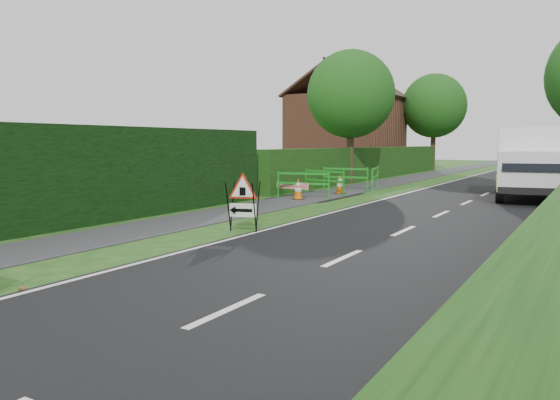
% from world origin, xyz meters
% --- Properties ---
extents(ground, '(120.00, 120.00, 0.00)m').
position_xyz_m(ground, '(0.00, 0.00, 0.00)').
color(ground, '#184413').
rests_on(ground, ground).
extents(road_surface, '(6.00, 90.00, 0.02)m').
position_xyz_m(road_surface, '(2.50, 35.00, 0.00)').
color(road_surface, black).
rests_on(road_surface, ground).
extents(footpath, '(2.00, 90.00, 0.02)m').
position_xyz_m(footpath, '(-3.00, 35.00, 0.01)').
color(footpath, '#2D2D30').
rests_on(footpath, ground).
extents(hedge_west_near, '(1.10, 18.00, 2.50)m').
position_xyz_m(hedge_west_near, '(-5.00, 0.00, 0.00)').
color(hedge_west_near, black).
rests_on(hedge_west_near, ground).
extents(hedge_west_far, '(1.00, 24.00, 1.80)m').
position_xyz_m(hedge_west_far, '(-5.00, 22.00, 0.00)').
color(hedge_west_far, '#14380F').
rests_on(hedge_west_far, ground).
extents(house_west, '(7.50, 7.40, 7.88)m').
position_xyz_m(house_west, '(-10.00, 30.00, 2.90)').
color(house_west, brown).
rests_on(house_west, ground).
extents(tree_nw, '(4.40, 4.40, 6.70)m').
position_xyz_m(tree_nw, '(-4.60, 18.00, 4.48)').
color(tree_nw, '#2D2116').
rests_on(tree_nw, ground).
extents(tree_fw, '(4.80, 4.80, 7.24)m').
position_xyz_m(tree_fw, '(-4.60, 34.00, 4.83)').
color(tree_fw, '#2D2116').
rests_on(tree_fw, ground).
extents(triangle_sign, '(0.97, 0.97, 1.16)m').
position_xyz_m(triangle_sign, '(-0.70, 2.50, 0.80)').
color(triangle_sign, black).
rests_on(triangle_sign, ground).
extents(works_van, '(3.08, 6.00, 2.61)m').
position_xyz_m(works_van, '(4.16, 14.18, 1.39)').
color(works_van, silver).
rests_on(works_van, ground).
extents(traffic_cone_3, '(0.38, 0.38, 0.79)m').
position_xyz_m(traffic_cone_3, '(-3.03, 9.55, 0.39)').
color(traffic_cone_3, black).
rests_on(traffic_cone_3, ground).
extents(traffic_cone_4, '(0.38, 0.38, 0.79)m').
position_xyz_m(traffic_cone_4, '(-2.62, 12.35, 0.39)').
color(traffic_cone_4, black).
rests_on(traffic_cone_4, ground).
extents(ped_barrier_0, '(2.09, 0.64, 1.00)m').
position_xyz_m(ped_barrier_0, '(-3.14, 10.15, 0.63)').
color(ped_barrier_0, '#18851C').
rests_on(ped_barrier_0, ground).
extents(ped_barrier_1, '(2.08, 0.87, 1.00)m').
position_xyz_m(ped_barrier_1, '(-3.16, 11.99, 0.63)').
color(ped_barrier_1, '#18851C').
rests_on(ped_barrier_1, ground).
extents(ped_barrier_2, '(2.09, 0.57, 1.00)m').
position_xyz_m(ped_barrier_2, '(-3.28, 14.40, 0.63)').
color(ped_barrier_2, '#18851C').
rests_on(ped_barrier_2, ground).
extents(ped_barrier_3, '(0.83, 2.08, 1.00)m').
position_xyz_m(ped_barrier_3, '(-2.19, 15.19, 0.63)').
color(ped_barrier_3, '#18851C').
rests_on(ped_barrier_3, ground).
extents(redwhite_plank, '(1.49, 0.28, 0.25)m').
position_xyz_m(redwhite_plank, '(-3.59, 10.13, 0.00)').
color(redwhite_plank, red).
rests_on(redwhite_plank, ground).
extents(litter_can, '(0.12, 0.07, 0.07)m').
position_xyz_m(litter_can, '(-0.52, -3.18, 0.00)').
color(litter_can, '#BF7F4C').
rests_on(litter_can, ground).
extents(hatchback_car, '(1.66, 3.64, 1.21)m').
position_xyz_m(hatchback_car, '(2.24, 27.83, 0.61)').
color(hatchback_car, silver).
rests_on(hatchback_car, ground).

